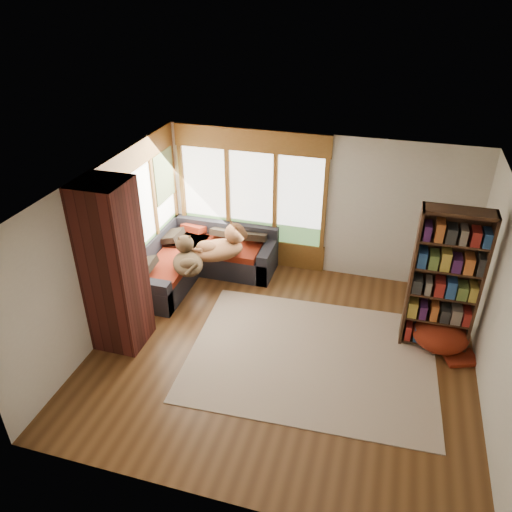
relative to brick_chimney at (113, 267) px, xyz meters
The scene contains 17 objects.
floor 2.75m from the brick_chimney, ahead, with size 5.50×5.50×0.00m, color #4E2E15.
ceiling 2.75m from the brick_chimney, ahead, with size 5.50×5.50×0.00m, color white.
wall_back 3.73m from the brick_chimney, 49.90° to the left, with size 5.50×0.04×2.60m, color silver.
wall_front 3.22m from the brick_chimney, 41.86° to the right, with size 5.50×0.04×2.60m, color silver.
wall_left 0.49m from the brick_chimney, 135.00° to the left, with size 0.04×5.00×2.60m, color silver.
wall_right 5.16m from the brick_chimney, ahead, with size 0.04×5.00×2.60m, color silver.
windows_back 3.07m from the brick_chimney, 66.95° to the left, with size 2.82×0.10×1.90m.
windows_left 1.58m from the brick_chimney, 101.66° to the left, with size 0.10×2.62×1.90m.
roller_blind 2.44m from the brick_chimney, 96.95° to the left, with size 0.03×0.72×0.90m, color #6D7F50.
brick_chimney is the anchor object (origin of this frame).
sectional_sofa 2.32m from the brick_chimney, 77.71° to the left, with size 2.20×2.20×0.80m.
area_rug 3.15m from the brick_chimney, ahead, with size 3.55×2.72×0.01m, color white.
bookshelf 4.70m from the brick_chimney, 14.64° to the left, with size 0.96×0.32×2.24m.
pouf 4.91m from the brick_chimney, 14.15° to the left, with size 0.83×0.83×0.45m, color maroon.
dog_tan 2.19m from the brick_chimney, 64.06° to the left, with size 1.07×1.03×0.53m.
dog_brindle 1.58m from the brick_chimney, 70.52° to the left, with size 0.82×0.92×0.45m.
throw_pillows 2.31m from the brick_chimney, 77.57° to the left, with size 1.98×1.68×0.45m.
Camera 1 is at (1.20, -5.57, 4.99)m, focal length 35.00 mm.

